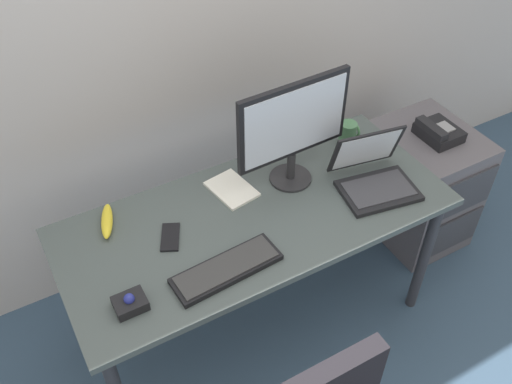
{
  "coord_description": "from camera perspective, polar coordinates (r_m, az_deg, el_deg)",
  "views": [
    {
      "loc": [
        -0.78,
        -1.39,
        2.34
      ],
      "look_at": [
        0.0,
        0.0,
        0.87
      ],
      "focal_mm": 39.53,
      "sensor_mm": 36.0,
      "label": 1
    }
  ],
  "objects": [
    {
      "name": "file_cabinet",
      "position": [
        3.12,
        16.43,
        0.65
      ],
      "size": [
        0.42,
        0.53,
        0.67
      ],
      "color": "#5B575D",
      "rests_on": "ground"
    },
    {
      "name": "coffee_mug",
      "position": [
        2.61,
        9.31,
        5.93
      ],
      "size": [
        0.09,
        0.08,
        0.11
      ],
      "color": "#487A4F",
      "rests_on": "desk"
    },
    {
      "name": "trackball_mouse",
      "position": [
        1.99,
        -12.62,
        -10.89
      ],
      "size": [
        0.11,
        0.09,
        0.07
      ],
      "color": "black",
      "rests_on": "desk"
    },
    {
      "name": "paper_notepad",
      "position": [
        2.36,
        -2.47,
        0.3
      ],
      "size": [
        0.18,
        0.23,
        0.01
      ],
      "primitive_type": "cube",
      "rotation": [
        0.0,
        0.0,
        0.16
      ],
      "color": "white",
      "rests_on": "desk"
    },
    {
      "name": "desk",
      "position": [
        2.32,
        0.0,
        -3.65
      ],
      "size": [
        1.58,
        0.7,
        0.75
      ],
      "color": "#46504F",
      "rests_on": "ground"
    },
    {
      "name": "keyboard",
      "position": [
        2.05,
        -3.0,
        -7.74
      ],
      "size": [
        0.42,
        0.16,
        0.03
      ],
      "color": "black",
      "rests_on": "desk"
    },
    {
      "name": "monitor_main",
      "position": [
        2.24,
        3.81,
        6.64
      ],
      "size": [
        0.5,
        0.18,
        0.47
      ],
      "color": "#262628",
      "rests_on": "desk"
    },
    {
      "name": "ground_plane",
      "position": [
        2.84,
        0.0,
        -12.93
      ],
      "size": [
        8.0,
        8.0,
        0.0
      ],
      "primitive_type": "plane",
      "color": "#374E66"
    },
    {
      "name": "desk_phone",
      "position": [
        2.89,
        17.94,
        5.81
      ],
      "size": [
        0.17,
        0.2,
        0.09
      ],
      "color": "black",
      "rests_on": "file_cabinet"
    },
    {
      "name": "cell_phone",
      "position": [
        2.19,
        -8.67,
        -4.53
      ],
      "size": [
        0.12,
        0.16,
        0.01
      ],
      "primitive_type": "cube",
      "rotation": [
        0.0,
        0.0,
        -0.46
      ],
      "color": "black",
      "rests_on": "desk"
    },
    {
      "name": "banana",
      "position": [
        2.28,
        -14.85,
        -2.85
      ],
      "size": [
        0.1,
        0.19,
        0.04
      ],
      "primitive_type": "ellipsoid",
      "rotation": [
        0.0,
        0.0,
        1.23
      ],
      "color": "yellow",
      "rests_on": "desk"
    },
    {
      "name": "laptop",
      "position": [
        2.4,
        11.84,
        1.67
      ],
      "size": [
        0.35,
        0.34,
        0.23
      ],
      "color": "black",
      "rests_on": "desk"
    }
  ]
}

